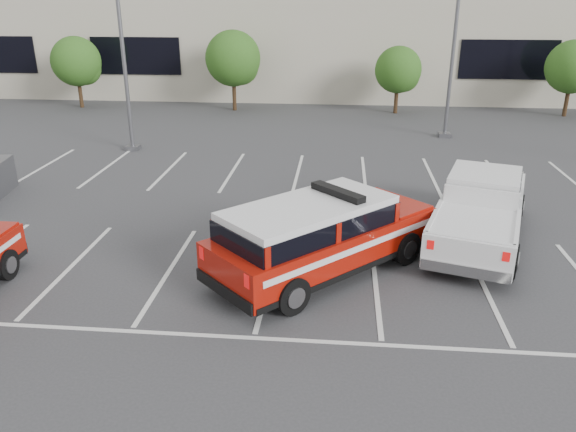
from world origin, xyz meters
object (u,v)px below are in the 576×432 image
at_px(tree_left, 78,63).
at_px(tree_mid_left, 235,60).
at_px(convention_building, 324,24).
at_px(tree_right, 574,69).
at_px(tree_mid_right, 400,71).
at_px(white_pickup, 479,216).
at_px(fire_chief_suv, 322,241).
at_px(light_pole_mid, 455,31).
at_px(light_pole_left, 121,34).

distance_m(tree_left, tree_mid_left, 10.00).
distance_m(convention_building, tree_right, 17.96).
relative_size(tree_mid_right, white_pickup, 0.59).
distance_m(fire_chief_suv, white_pickup, 5.18).
relative_size(tree_left, tree_right, 1.00).
height_order(tree_mid_right, light_pole_mid, light_pole_mid).
xyz_separation_m(tree_left, tree_mid_right, (20.00, -0.00, -0.27)).
height_order(tree_left, light_pole_mid, light_pole_mid).
bearing_deg(light_pole_left, fire_chief_suv, -51.46).
distance_m(light_pole_mid, white_pickup, 13.92).
bearing_deg(tree_mid_left, convention_building, 62.60).
distance_m(tree_right, light_pole_mid, 10.38).
distance_m(tree_left, white_pickup, 28.32).
height_order(tree_right, fire_chief_suv, tree_right).
xyz_separation_m(tree_mid_right, white_pickup, (0.73, -19.19, -1.72)).
distance_m(convention_building, tree_mid_left, 11.19).
distance_m(tree_left, tree_right, 30.00).
bearing_deg(tree_right, light_pole_mid, -143.23).
xyz_separation_m(light_pole_mid, white_pickup, (-1.18, -13.15, -4.40)).
relative_size(tree_mid_left, light_pole_mid, 0.47).
height_order(tree_mid_right, fire_chief_suv, tree_mid_right).
distance_m(tree_left, fire_chief_suv, 27.16).
bearing_deg(light_pole_left, light_pole_mid, 14.93).
bearing_deg(convention_building, light_pole_left, -112.39).
bearing_deg(convention_building, tree_left, -146.95).
bearing_deg(tree_right, fire_chief_suv, -122.43).
height_order(convention_building, fire_chief_suv, convention_building).
height_order(tree_left, white_pickup, tree_left).
height_order(tree_mid_left, fire_chief_suv, tree_mid_left).
relative_size(tree_left, white_pickup, 0.65).
bearing_deg(fire_chief_suv, tree_mid_right, 125.00).
relative_size(fire_chief_suv, white_pickup, 0.89).
bearing_deg(tree_mid_right, tree_mid_left, 180.00).
xyz_separation_m(fire_chief_suv, white_pickup, (4.52, 2.52, -0.12)).
distance_m(convention_building, fire_chief_suv, 31.78).
distance_m(tree_left, light_pole_mid, 22.86).
height_order(fire_chief_suv, white_pickup, fire_chief_suv).
bearing_deg(fire_chief_suv, light_pole_left, 173.45).
bearing_deg(tree_mid_left, white_pickup, -60.80).
height_order(convention_building, light_pole_left, convention_building).
height_order(convention_building, tree_mid_left, convention_building).
bearing_deg(light_pole_left, tree_left, 124.52).
xyz_separation_m(tree_right, fire_chief_suv, (-13.80, -21.72, -1.87)).
bearing_deg(light_pole_mid, light_pole_left, -165.07).
bearing_deg(light_pole_mid, convention_building, 113.26).
relative_size(convention_building, light_pole_mid, 5.86).
bearing_deg(white_pickup, tree_mid_right, 109.77).
distance_m(tree_mid_right, fire_chief_suv, 22.10).
relative_size(tree_mid_right, fire_chief_suv, 0.66).
distance_m(tree_mid_left, light_pole_left, 10.73).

